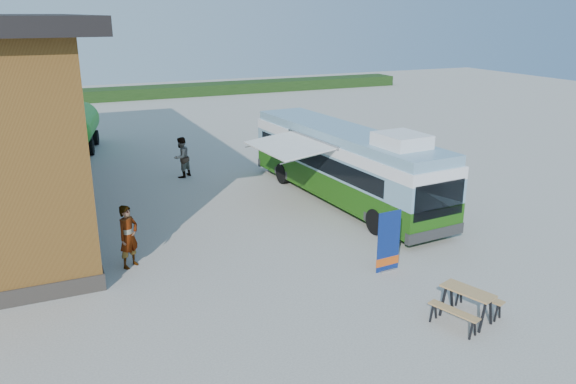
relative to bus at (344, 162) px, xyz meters
name	(u,v)px	position (x,y,z in m)	size (l,w,h in m)	color
ground	(309,252)	(-3.70, -4.28, -1.68)	(100.00, 100.00, 0.00)	#BCB7AD
hedge	(212,89)	(4.30, 33.72, -1.18)	(40.00, 3.00, 1.00)	#264419
bus	(344,162)	(0.00, 0.00, 0.00)	(3.29, 11.60, 3.52)	#2E6110
awning	(293,143)	(-2.12, 0.48, 0.89)	(2.70, 4.02, 0.50)	white
banner	(388,247)	(-2.10, -6.48, -0.89)	(0.84, 0.22, 1.93)	navy
picnic_table	(467,298)	(-1.90, -9.78, -1.04)	(1.85, 1.75, 0.86)	tan
person_a	(128,236)	(-9.25, -2.98, -0.68)	(0.73, 0.48, 2.01)	#999999
person_b	(181,157)	(-5.34, 6.25, -0.70)	(0.95, 0.74, 1.95)	#999999
slurry_tanker	(78,126)	(-9.40, 14.09, -0.26)	(2.86, 6.59, 2.47)	#1E971B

